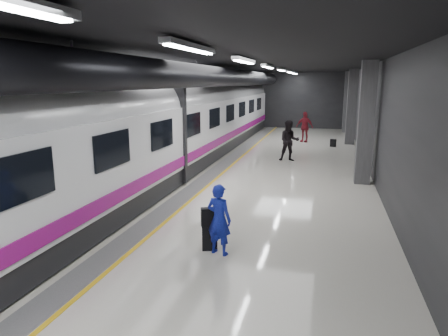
% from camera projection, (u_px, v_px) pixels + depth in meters
% --- Properties ---
extents(ground, '(40.00, 40.00, 0.00)m').
position_uv_depth(ground, '(232.00, 188.00, 14.33)').
color(ground, silver).
rests_on(ground, ground).
extents(platform_hall, '(10.02, 40.02, 4.51)m').
position_uv_depth(platform_hall, '(231.00, 88.00, 14.56)').
color(platform_hall, black).
rests_on(platform_hall, ground).
extents(train, '(3.05, 38.00, 4.05)m').
position_uv_depth(train, '(147.00, 128.00, 14.69)').
color(train, black).
rests_on(train, ground).
extents(traveler_main, '(0.67, 0.53, 1.60)m').
position_uv_depth(traveler_main, '(219.00, 219.00, 8.72)').
color(traveler_main, '#1B2DCD').
rests_on(traveler_main, ground).
extents(suitcase_main, '(0.39, 0.31, 0.56)m').
position_uv_depth(suitcase_main, '(210.00, 238.00, 9.05)').
color(suitcase_main, black).
rests_on(suitcase_main, ground).
extents(shoulder_bag, '(0.37, 0.29, 0.43)m').
position_uv_depth(shoulder_bag, '(208.00, 217.00, 8.94)').
color(shoulder_bag, black).
rests_on(shoulder_bag, suitcase_main).
extents(traveler_far_a, '(1.05, 0.88, 1.96)m').
position_uv_depth(traveler_far_a, '(289.00, 141.00, 19.07)').
color(traveler_far_a, black).
rests_on(traveler_far_a, ground).
extents(traveler_far_b, '(1.21, 0.82, 1.91)m').
position_uv_depth(traveler_far_b, '(305.00, 127.00, 25.20)').
color(traveler_far_b, maroon).
rests_on(traveler_far_b, ground).
extents(suitcase_far, '(0.36, 0.30, 0.45)m').
position_uv_depth(suitcase_far, '(333.00, 143.00, 23.44)').
color(suitcase_far, black).
rests_on(suitcase_far, ground).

